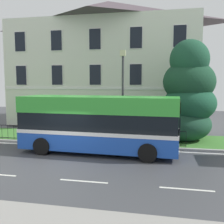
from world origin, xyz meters
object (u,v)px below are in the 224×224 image
Objects in this scene: single_decker_bus at (99,123)px; street_lamp_post at (123,89)px; georgian_townhouse at (108,62)px; evergreen_tree at (188,96)px.

street_lamp_post reaches higher than single_decker_bus.
georgian_townhouse is 2.92× the size of street_lamp_post.
evergreen_tree reaches higher than single_decker_bus.
street_lamp_post is at bearing -72.19° from georgian_townhouse.
georgian_townhouse is 1.93× the size of single_decker_bus.
georgian_townhouse reaches higher than evergreen_tree.
single_decker_bus is 3.48m from street_lamp_post.
single_decker_bus is at bearing -141.29° from evergreen_tree.
street_lamp_post is (-4.18, -1.30, 0.50)m from evergreen_tree.
evergreen_tree is (7.23, -8.20, -3.08)m from georgian_townhouse.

